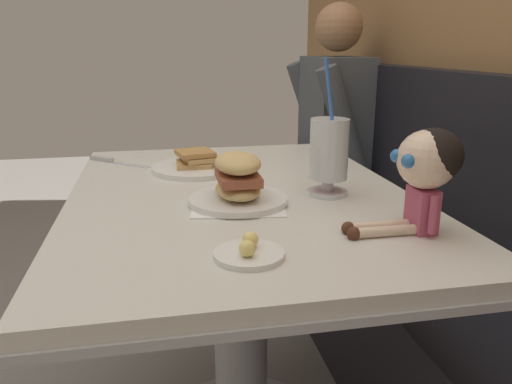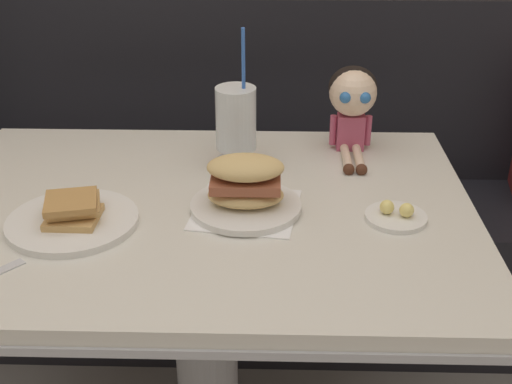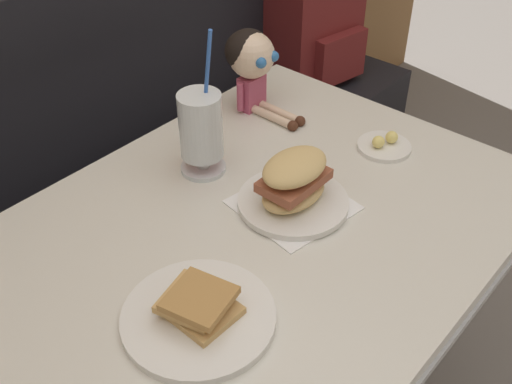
% 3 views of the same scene
% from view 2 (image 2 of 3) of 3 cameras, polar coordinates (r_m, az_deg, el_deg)
% --- Properties ---
extents(booth_bench, '(2.60, 0.48, 1.00)m').
position_cam_2_polar(booth_bench, '(2.11, -2.58, -2.91)').
color(booth_bench, black).
rests_on(booth_bench, ground).
extents(diner_table, '(1.11, 0.81, 0.74)m').
position_cam_2_polar(diner_table, '(1.47, -4.42, -7.89)').
color(diner_table, silver).
rests_on(diner_table, ground).
extents(toast_plate, '(0.25, 0.25, 0.06)m').
position_cam_2_polar(toast_plate, '(1.33, -15.18, -2.09)').
color(toast_plate, white).
rests_on(toast_plate, diner_table).
extents(milkshake_glass, '(0.10, 0.10, 0.32)m').
position_cam_2_polar(milkshake_glass, '(1.50, -1.70, 5.87)').
color(milkshake_glass, silver).
rests_on(milkshake_glass, diner_table).
extents(sandwich_plate, '(0.23, 0.23, 0.12)m').
position_cam_2_polar(sandwich_plate, '(1.32, -0.88, 0.22)').
color(sandwich_plate, white).
rests_on(sandwich_plate, diner_table).
extents(butter_saucer, '(0.12, 0.12, 0.04)m').
position_cam_2_polar(butter_saucer, '(1.33, 11.71, -1.92)').
color(butter_saucer, white).
rests_on(butter_saucer, diner_table).
extents(seated_doll, '(0.11, 0.22, 0.20)m').
position_cam_2_polar(seated_doll, '(1.59, 8.15, 7.93)').
color(seated_doll, '#B74C6B').
rests_on(seated_doll, diner_table).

